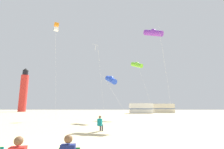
# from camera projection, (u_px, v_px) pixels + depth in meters

# --- Properties ---
(kite_flyer_standing) EXTENTS (0.43, 0.56, 1.16)m
(kite_flyer_standing) POSITION_uv_depth(u_px,v_px,m) (100.00, 123.00, 12.74)
(kite_flyer_standing) COLOR #147F84
(kite_flyer_standing) RESTS_ON ground
(kite_diamond_white) EXTENTS (2.33, 2.33, 13.08)m
(kite_diamond_white) POSITION_uv_depth(u_px,v_px,m) (96.00, 48.00, 30.45)
(kite_diamond_white) COLOR silver
(kite_diamond_white) RESTS_ON ground
(kite_tube_violet) EXTENTS (3.02, 2.87, 11.44)m
(kite_tube_violet) POSITION_uv_depth(u_px,v_px,m) (153.00, 33.00, 20.67)
(kite_tube_violet) COLOR silver
(kite_tube_violet) RESTS_ON ground
(kite_tube_lime) EXTENTS (3.72, 3.90, 9.62)m
(kite_tube_lime) POSITION_uv_depth(u_px,v_px,m) (137.00, 65.00, 28.97)
(kite_tube_lime) COLOR silver
(kite_tube_lime) RESTS_ON ground
(kite_tube_blue) EXTENTS (3.36, 3.76, 6.05)m
(kite_tube_blue) POSITION_uv_depth(u_px,v_px,m) (111.00, 80.00, 22.28)
(kite_tube_blue) COLOR silver
(kite_tube_blue) RESTS_ON ground
(kite_box_orange) EXTENTS (1.17, 1.17, 13.94)m
(kite_box_orange) POSITION_uv_depth(u_px,v_px,m) (56.00, 27.00, 24.81)
(kite_box_orange) COLOR silver
(kite_box_orange) RESTS_ON ground
(lighthouse_distant) EXTENTS (2.80, 2.80, 16.80)m
(lighthouse_distant) POSITION_uv_depth(u_px,v_px,m) (24.00, 91.00, 64.88)
(lighthouse_distant) COLOR red
(lighthouse_distant) RESTS_ON ground
(rv_van_white) EXTENTS (6.60, 2.83, 2.80)m
(rv_van_white) POSITION_uv_depth(u_px,v_px,m) (141.00, 108.00, 48.21)
(rv_van_white) COLOR white
(rv_van_white) RESTS_ON ground
(rv_van_cream) EXTENTS (6.59, 2.80, 2.80)m
(rv_van_cream) POSITION_uv_depth(u_px,v_px,m) (164.00, 108.00, 53.25)
(rv_van_cream) COLOR beige
(rv_van_cream) RESTS_ON ground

